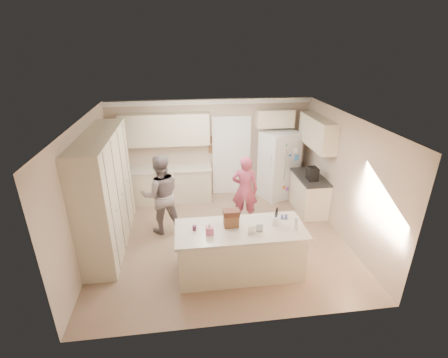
{
  "coord_description": "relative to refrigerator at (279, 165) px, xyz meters",
  "views": [
    {
      "loc": [
        -0.72,
        -5.88,
        3.97
      ],
      "look_at": [
        0.1,
        0.35,
        1.25
      ],
      "focal_mm": 26.0,
      "sensor_mm": 36.0,
      "label": 1
    }
  ],
  "objects": [
    {
      "name": "tissue_box",
      "position": [
        -2.12,
        -3.08,
        0.1
      ],
      "size": [
        0.13,
        0.13,
        0.14
      ],
      "primitive_type": "cube",
      "color": "pink",
      "rests_on": "island_top"
    },
    {
      "name": "coffee_maker",
      "position": [
        0.48,
        -1.08,
        0.17
      ],
      "size": [
        0.22,
        0.28,
        0.3
      ],
      "primitive_type": "cube",
      "color": "black",
      "rests_on": "right_countertop"
    },
    {
      "name": "refrigerator",
      "position": [
        0.0,
        0.0,
        0.0
      ],
      "size": [
        1.1,
        1.0,
        1.8
      ],
      "primitive_type": "cube",
      "rotation": [
        0.0,
        0.0,
        0.41
      ],
      "color": "white",
      "rests_on": "floor"
    },
    {
      "name": "wall_right",
      "position": [
        0.84,
        -1.88,
        0.4
      ],
      "size": [
        0.02,
        4.6,
        2.6
      ],
      "primitive_type": "cube",
      "color": "#C1AA93",
      "rests_on": "ground"
    },
    {
      "name": "dollhouse_roof",
      "position": [
        -1.72,
        -2.88,
        0.3
      ],
      "size": [
        0.28,
        0.2,
        0.1
      ],
      "primitive_type": "cube",
      "color": "#592D1E",
      "rests_on": "dollhouse_body"
    },
    {
      "name": "tissue_plume",
      "position": [
        -2.12,
        -3.08,
        0.2
      ],
      "size": [
        0.08,
        0.08,
        0.08
      ],
      "primitive_type": "cone",
      "color": "white",
      "rests_on": "tissue_box"
    },
    {
      "name": "fridge_magnets",
      "position": [
        0.0,
        -0.36,
        0.0
      ],
      "size": [
        0.76,
        0.02,
        1.44
      ],
      "primitive_type": null,
      "color": "tan",
      "rests_on": "refrigerator"
    },
    {
      "name": "ceiling",
      "position": [
        -1.77,
        -1.88,
        1.71
      ],
      "size": [
        5.2,
        4.6,
        0.02
      ],
      "primitive_type": "cube",
      "color": "white",
      "rests_on": "wall_back"
    },
    {
      "name": "doorway_opening",
      "position": [
        -1.22,
        0.4,
        0.15
      ],
      "size": [
        0.9,
        0.06,
        2.1
      ],
      "primitive_type": "cube",
      "color": "black",
      "rests_on": "floor"
    },
    {
      "name": "back_upper_cab",
      "position": [
        -2.92,
        0.24,
        1.0
      ],
      "size": [
        2.2,
        0.35,
        0.8
      ],
      "primitive_type": "cube",
      "color": "beige",
      "rests_on": "wall_back"
    },
    {
      "name": "island_base",
      "position": [
        -1.57,
        -2.98,
        -0.46
      ],
      "size": [
        2.2,
        0.9,
        0.88
      ],
      "primitive_type": "cube",
      "color": "beige",
      "rests_on": "floor"
    },
    {
      "name": "pantry_bank",
      "position": [
        -4.07,
        -1.68,
        0.28
      ],
      "size": [
        0.6,
        2.6,
        2.35
      ],
      "primitive_type": "cube",
      "color": "beige",
      "rests_on": "floor"
    },
    {
      "name": "dollhouse_body",
      "position": [
        -1.72,
        -2.88,
        0.14
      ],
      "size": [
        0.26,
        0.18,
        0.22
      ],
      "primitive_type": "cube",
      "color": "brown",
      "rests_on": "island_top"
    },
    {
      "name": "wall_front",
      "position": [
        -1.77,
        -4.19,
        0.4
      ],
      "size": [
        5.2,
        0.02,
        2.6
      ],
      "primitive_type": "cube",
      "color": "#C1AA93",
      "rests_on": "ground"
    },
    {
      "name": "jam_jar",
      "position": [
        -2.37,
        -2.93,
        0.07
      ],
      "size": [
        0.07,
        0.07,
        0.09
      ],
      "primitive_type": "cylinder",
      "color": "#59263F",
      "rests_on": "island_top"
    },
    {
      "name": "shaker_salt",
      "position": [
        -0.75,
        -2.76,
        0.07
      ],
      "size": [
        0.05,
        0.05,
        0.09
      ],
      "primitive_type": "cylinder",
      "color": "#4B5AA5",
      "rests_on": "island_top"
    },
    {
      "name": "fridge_dispenser",
      "position": [
        -0.22,
        -0.37,
        0.25
      ],
      "size": [
        0.22,
        0.03,
        0.35
      ],
      "primitive_type": "cube",
      "color": "black",
      "rests_on": "refrigerator"
    },
    {
      "name": "island_top",
      "position": [
        -1.57,
        -2.98,
        0.0
      ],
      "size": [
        2.28,
        0.96,
        0.05
      ],
      "primitive_type": "cube",
      "color": "beige",
      "rests_on": "island_base"
    },
    {
      "name": "right_upper_cab",
      "position": [
        0.66,
        -0.68,
        1.05
      ],
      "size": [
        0.35,
        1.5,
        0.7
      ],
      "primitive_type": "cube",
      "color": "beige",
      "rests_on": "wall_right"
    },
    {
      "name": "crown_back",
      "position": [
        -1.77,
        0.38,
        1.63
      ],
      "size": [
        5.2,
        0.08,
        0.12
      ],
      "primitive_type": "cube",
      "color": "white",
      "rests_on": "wall_back"
    },
    {
      "name": "fridge_handle_r",
      "position": [
        0.05,
        -0.37,
        0.15
      ],
      "size": [
        0.02,
        0.02,
        0.85
      ],
      "primitive_type": "cylinder",
      "color": "silver",
      "rests_on": "refrigerator"
    },
    {
      "name": "wall_back",
      "position": [
        -1.77,
        0.43,
        0.4
      ],
      "size": [
        5.2,
        0.02,
        2.6
      ],
      "primitive_type": "cube",
      "color": "#C1AA93",
      "rests_on": "ground"
    },
    {
      "name": "teen_girl",
      "position": [
        -1.15,
        -1.21,
        -0.09
      ],
      "size": [
        0.67,
        0.53,
        1.63
      ],
      "primitive_type": "imported",
      "rotation": [
        0.0,
        0.0,
        2.88
      ],
      "color": "#B8485D",
      "rests_on": "floor"
    },
    {
      "name": "teen_boy",
      "position": [
        -3.01,
        -1.37,
        -0.01
      ],
      "size": [
        0.96,
        0.8,
        1.79
      ],
      "primitive_type": "imported",
      "rotation": [
        0.0,
        0.0,
        3.3
      ],
      "color": "gray",
      "rests_on": "floor"
    },
    {
      "name": "back_base_cab",
      "position": [
        -2.92,
        0.12,
        -0.46
      ],
      "size": [
        2.2,
        0.6,
        0.88
      ],
      "primitive_type": "cube",
      "color": "beige",
      "rests_on": "floor"
    },
    {
      "name": "fridge_seam",
      "position": [
        0.0,
        -0.35,
        0.0
      ],
      "size": [
        0.02,
        0.02,
        1.78
      ],
      "primitive_type": "cube",
      "color": "gray",
      "rests_on": "refrigerator"
    },
    {
      "name": "wall_frame_upper",
      "position": [
        -1.75,
        0.39,
        0.65
      ],
      "size": [
        0.15,
        0.02,
        0.2
      ],
      "primitive_type": "cube",
      "color": "brown",
      "rests_on": "wall_back"
    },
    {
      "name": "wall_frame_lower",
      "position": [
        -1.75,
        0.39,
        0.38
      ],
      "size": [
        0.15,
        0.02,
        0.2
      ],
      "primitive_type": "cube",
      "color": "brown",
      "rests_on": "wall_back"
    },
    {
      "name": "fridge_handle_l",
      "position": [
        -0.05,
        -0.37,
        0.15
      ],
      "size": [
        0.02,
        0.02,
        0.85
      ],
      "primitive_type": "cylinder",
      "color": "silver",
      "rests_on": "refrigerator"
    },
    {
      "name": "shaker_pepper",
      "position": [
        -0.68,
        -2.76,
        0.07
      ],
      "size": [
        0.05,
        0.05,
        0.09
      ],
      "primitive_type": "cylinder",
      "color": "#4B5AA5",
      "rests_on": "island_top"
    },
    {
      "name": "utensil_crock",
      "position": [
        -0.92,
        -2.93,
        0.1
      ],
      "size": [
        0.13,
        0.13,
        0.15
      ],
      "primitive_type": "cylinder",
      "color": "white",
      "rests_on": "island_top"
    },
    {
      "name": "greeting_card_a",
      "position": [
        -1.42,
        -3.18,
        0.11
      ],
      "size": [
        0.12,
        0.06,
        0.16
      ],
      "primitive_type": "cube",
      "rotation": [
        0.15,
        0.0,
        0.2
      ],
      "color": "white",
      "rests_on": "island_top"
    },
    {
      "name": "back_countertop",
      "position": [
        -2.92,
        0.11,
        0.0
      ],
      "size": [
        2.24,
        0.63,
        0.04
      ],
      "primitive_type": "cube",
      "color": "beige",
      "rests_on": "back_base_cab"
    },
    {
      "name": "wall_left",
      "position": [
        -4.38,
        -1.88,
        0.4
      ],
      "size": [
        0.02,
        4.6,
        2.6
      ],
      "primitive_type": "cube",
      "color": "#C1AA93",
      "rests_on": "ground"
    },
    {
      "name": "right_countertop",
      "position": [
        0.52,
        -0.88,
        0.0
      ],
      "size": [
        0.63,
        1.24,
        0.04
      ],
      "primitive_type": "cube",
      "color": "#2D2B28",
      "rests_on": "right_base_cab"
    },
    {
      "name": "over_fridge_cab",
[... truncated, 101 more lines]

